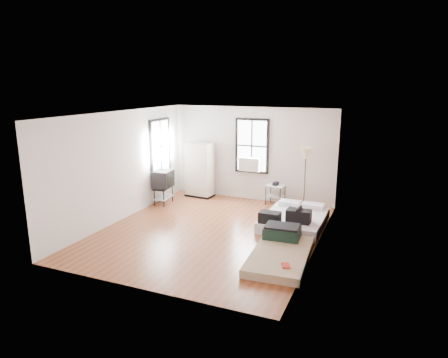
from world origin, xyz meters
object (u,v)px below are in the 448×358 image
at_px(floor_lamp, 306,156).
at_px(tv_stand, 163,180).
at_px(mattress_bare, 281,250).
at_px(wardrobe, 200,170).
at_px(side_table, 275,189).
at_px(mattress_main, 294,219).

distance_m(floor_lamp, tv_stand, 4.13).
distance_m(mattress_bare, wardrobe, 4.93).
height_order(floor_lamp, tv_stand, floor_lamp).
bearing_deg(wardrobe, floor_lamp, 5.09).
xyz_separation_m(wardrobe, side_table, (2.43, 0.07, -0.38)).
bearing_deg(mattress_bare, side_table, 103.49).
bearing_deg(floor_lamp, mattress_bare, -86.07).
xyz_separation_m(mattress_bare, tv_stand, (-4.13, 2.23, 0.58)).
xyz_separation_m(wardrobe, floor_lamp, (3.28, 0.00, 0.66)).
bearing_deg(floor_lamp, side_table, 175.30).
relative_size(mattress_main, tv_stand, 1.96).
height_order(side_table, tv_stand, tv_stand).
height_order(wardrobe, floor_lamp, floor_lamp).
relative_size(mattress_bare, side_table, 3.18).
distance_m(wardrobe, tv_stand, 1.31).
bearing_deg(side_table, mattress_bare, -72.56).
bearing_deg(mattress_bare, wardrobe, 132.10).
xyz_separation_m(mattress_bare, side_table, (-1.08, 3.45, 0.32)).
bearing_deg(floor_lamp, mattress_main, -87.47).
distance_m(mattress_bare, tv_stand, 4.73).
relative_size(mattress_bare, wardrobe, 1.28).
bearing_deg(tv_stand, floor_lamp, 10.86).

